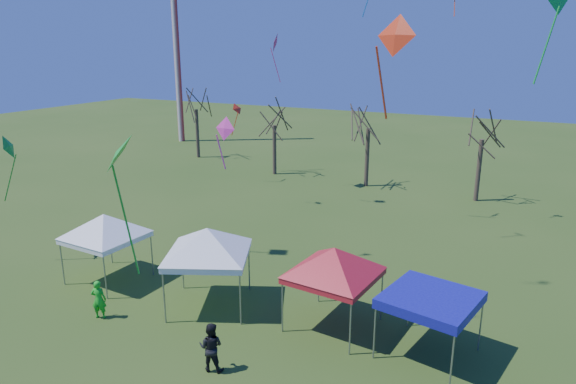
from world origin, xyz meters
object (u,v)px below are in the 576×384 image
at_px(tree_3, 484,117).
at_px(tent_white_west, 104,219).
at_px(tent_white_mid, 207,234).
at_px(person_dark, 211,347).
at_px(radio_mast, 175,30).
at_px(tent_blue, 431,300).
at_px(tent_red, 334,253).
at_px(tree_0, 195,92).
at_px(person_green, 99,299).
at_px(tree_2, 369,107).
at_px(tree_1, 274,107).

relative_size(tree_3, tent_white_west, 1.82).
relative_size(tent_white_mid, person_dark, 2.43).
xyz_separation_m(radio_mast, tree_3, (34.03, -9.96, -6.42)).
bearing_deg(tent_blue, tent_white_mid, -177.33).
bearing_deg(tree_3, tent_red, -98.23).
height_order(tree_0, person_green, tree_0).
xyz_separation_m(tent_white_west, tent_white_mid, (5.78, 0.04, 0.22)).
bearing_deg(tent_red, tent_white_mid, -171.86).
bearing_deg(tree_2, tent_white_mid, -89.94).
height_order(tent_white_mid, person_dark, tent_white_mid).
distance_m(tree_0, tent_blue, 37.15).
relative_size(tent_blue, person_green, 2.14).
bearing_deg(tree_3, tree_2, 177.73).
relative_size(radio_mast, tree_3, 3.16).
bearing_deg(tent_blue, tree_0, 138.64).
relative_size(tree_2, tent_red, 1.86).
height_order(tree_3, tent_blue, tree_3).
height_order(tree_2, person_dark, tree_2).
distance_m(tent_white_mid, tent_red, 5.44).
height_order(tree_1, person_dark, tree_1).
bearing_deg(tent_blue, person_green, -165.26).
bearing_deg(person_dark, tree_2, -98.08).
distance_m(tree_1, tent_red, 25.52).
height_order(tree_3, tent_white_mid, tree_3).
height_order(radio_mast, tree_2, radio_mast).
distance_m(radio_mast, tree_1, 20.72).
xyz_separation_m(tent_red, tent_blue, (3.81, -0.34, -0.96)).
height_order(tree_2, tent_white_mid, tree_2).
bearing_deg(tree_0, tent_blue, -41.36).
bearing_deg(person_dark, tent_white_west, -38.08).
distance_m(tree_2, tent_red, 21.94).
xyz_separation_m(tent_white_west, tent_blue, (14.98, 0.47, -0.91)).
relative_size(tree_0, tent_white_west, 1.94).
bearing_deg(tree_1, tent_red, -57.06).
bearing_deg(tree_3, tree_0, 172.92).
relative_size(tree_3, person_dark, 4.43).
distance_m(tree_1, tree_2, 8.42).
xyz_separation_m(tree_0, tree_3, (26.88, -3.34, -0.41)).
bearing_deg(tree_0, tent_white_mid, -53.28).
xyz_separation_m(tree_0, tree_1, (10.08, -2.73, -0.70)).
bearing_deg(tree_2, tent_blue, -66.68).
bearing_deg(tent_white_mid, person_green, -140.09).
height_order(tree_0, person_dark, tree_0).
bearing_deg(person_dark, tent_blue, -161.05).
height_order(tree_2, person_green, tree_2).
bearing_deg(radio_mast, person_green, -57.13).
xyz_separation_m(radio_mast, person_green, (22.18, -34.33, -11.67)).
distance_m(tree_1, tree_3, 16.81).
height_order(radio_mast, tent_white_west, radio_mast).
relative_size(radio_mast, tent_blue, 7.00).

